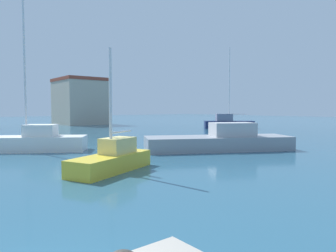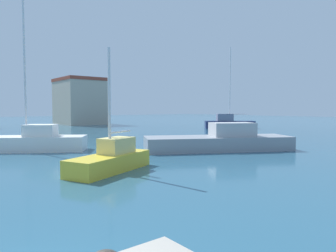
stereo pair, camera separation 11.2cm
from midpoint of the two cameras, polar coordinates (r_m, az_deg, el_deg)
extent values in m
plane|color=#285670|center=(28.16, -6.52, -1.99)|extent=(160.00, 160.00, 0.00)
cube|color=white|center=(20.53, -24.90, -3.00)|extent=(6.86, 5.44, 0.90)
cube|color=silver|center=(20.20, -22.71, -0.76)|extent=(2.23, 2.11, 0.71)
cylinder|color=silver|center=(20.75, -25.31, 13.31)|extent=(0.12, 0.12, 10.83)
cube|color=#19234C|center=(40.21, 11.13, 0.24)|extent=(5.99, 5.43, 0.96)
cube|color=slate|center=(40.06, 10.27, 1.60)|extent=(2.58, 2.53, 0.93)
cylinder|color=silver|center=(40.27, 11.21, 7.61)|extent=(0.12, 0.12, 9.38)
cylinder|color=silver|center=(40.38, 12.71, 2.20)|extent=(1.72, 1.45, 0.08)
cube|color=gray|center=(19.32, 9.11, -3.17)|extent=(9.11, 6.55, 0.86)
cube|color=#ADB0B5|center=(19.57, 11.68, -0.61)|extent=(3.06, 2.65, 0.84)
cube|color=gold|center=(12.97, -10.76, -6.75)|extent=(4.26, 2.89, 0.69)
cube|color=#DFCD77|center=(13.24, -9.55, -3.58)|extent=(1.75, 1.48, 0.66)
cylinder|color=silver|center=(12.77, -10.88, 4.48)|extent=(0.12, 0.12, 4.37)
cylinder|color=silver|center=(13.39, -8.90, -1.05)|extent=(1.33, 0.65, 0.08)
cube|color=#B2A893|center=(51.87, -16.16, 4.12)|extent=(6.40, 8.11, 6.88)
cube|color=brown|center=(52.06, -16.23, 8.19)|extent=(6.53, 8.27, 0.50)
camera|label=1|loc=(0.06, -90.14, -0.01)|focal=32.85mm
camera|label=2|loc=(0.06, 89.86, 0.01)|focal=32.85mm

